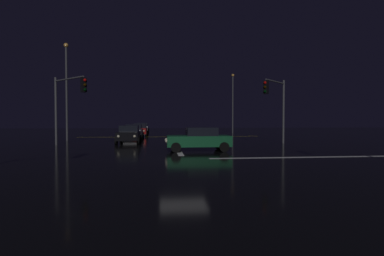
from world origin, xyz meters
The scene contains 14 objects.
ground centered at (0.00, 0.00, -0.05)m, with size 120.00×120.00×0.10m, color black.
stop_line_north centered at (0.00, 9.24, 0.00)m, with size 0.35×15.91×0.01m.
centre_line_ns centered at (0.00, 20.84, 0.00)m, with size 22.00×0.15×0.01m.
crosswalk_bar_east centered at (9.34, 0.00, 0.00)m, with size 15.91×0.40×0.01m.
sedan_black centered at (-3.95, 11.27, 0.80)m, with size 2.02×4.33×1.57m.
sedan_silver centered at (-4.04, 17.10, 0.80)m, with size 2.02×4.33×1.57m.
sedan_red centered at (-3.80, 23.02, 0.80)m, with size 2.02×4.33×1.57m.
sedan_blue centered at (-4.13, 28.85, 0.80)m, with size 2.02×4.33×1.57m.
sedan_white centered at (-4.09, 34.81, 0.80)m, with size 2.02×4.33×1.57m.
sedan_green_crossing centered at (1.37, 3.98, 0.80)m, with size 4.33×2.02×1.57m.
traffic_signal_ne centered at (8.48, 8.48, 3.83)m, with size 2.88×2.88×5.56m.
traffic_signal_nw centered at (-8.31, 8.31, 3.83)m, with size 3.25×3.25×5.52m.
streetlamp_right_far centered at (10.34, 30.84, 5.38)m, with size 0.44×0.44×9.37m.
streetlamp_left_near centered at (-10.34, 14.84, 5.49)m, with size 0.44×0.44×9.59m.
Camera 1 is at (-1.24, -15.62, 2.07)m, focal length 27.84 mm.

